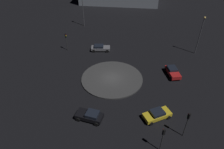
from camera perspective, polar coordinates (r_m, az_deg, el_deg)
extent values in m
plane|color=black|center=(37.64, 0.00, -1.24)|extent=(118.34, 118.34, 0.00)
cylinder|color=#383838|center=(37.57, 0.00, -1.09)|extent=(11.60, 11.60, 0.25)
cube|color=red|center=(39.91, 17.10, 0.62)|extent=(2.32, 4.25, 0.70)
cube|color=black|center=(40.01, 16.97, 1.71)|extent=(1.85, 2.17, 0.41)
cylinder|color=black|center=(39.43, 18.99, -0.93)|extent=(0.31, 0.72, 0.70)
cylinder|color=black|center=(38.70, 16.53, -1.15)|extent=(0.31, 0.72, 0.70)
cylinder|color=black|center=(41.54, 17.47, 1.47)|extent=(0.31, 0.72, 0.70)
cylinder|color=black|center=(40.86, 15.11, 1.31)|extent=(0.31, 0.72, 0.70)
cube|color=slate|center=(46.60, -3.28, 7.60)|extent=(4.35, 1.89, 0.57)
cube|color=black|center=(46.38, -3.82, 8.15)|extent=(2.16, 1.66, 0.45)
cylinder|color=black|center=(47.49, -1.31, 7.84)|extent=(0.69, 0.22, 0.69)
cylinder|color=black|center=(45.85, -1.37, 6.73)|extent=(0.69, 0.22, 0.69)
cylinder|color=black|center=(47.67, -5.11, 7.82)|extent=(0.69, 0.22, 0.69)
cylinder|color=black|center=(46.04, -5.28, 6.71)|extent=(0.69, 0.22, 0.69)
cube|color=black|center=(30.05, -6.54, -11.75)|extent=(4.35, 2.96, 0.66)
cube|color=black|center=(29.47, -5.67, -11.25)|extent=(2.22, 2.09, 0.49)
cylinder|color=black|center=(30.24, -9.75, -12.69)|extent=(0.72, 0.42, 0.69)
cylinder|color=black|center=(31.31, -8.28, -10.33)|extent=(0.72, 0.42, 0.69)
cylinder|color=black|center=(29.34, -4.58, -14.12)|extent=(0.72, 0.42, 0.69)
cylinder|color=black|center=(30.45, -3.29, -11.62)|extent=(0.72, 0.42, 0.69)
cube|color=gold|center=(30.83, 12.84, -11.26)|extent=(4.56, 3.28, 0.60)
cube|color=black|center=(30.45, 12.96, -10.59)|extent=(2.40, 2.21, 0.45)
cylinder|color=black|center=(29.93, 11.25, -13.72)|extent=(0.65, 0.44, 0.61)
cylinder|color=black|center=(30.89, 9.46, -11.41)|extent=(0.65, 0.44, 0.61)
cylinder|color=black|center=(31.31, 16.02, -11.82)|extent=(0.65, 0.44, 0.61)
cylinder|color=black|center=(32.23, 14.14, -9.70)|extent=(0.65, 0.44, 0.61)
cylinder|color=#2D2D2D|center=(28.82, 20.35, -14.10)|extent=(0.12, 0.12, 3.46)
cube|color=black|center=(27.26, 21.31, -11.13)|extent=(0.37, 0.36, 0.90)
sphere|color=#3F0C0C|center=(27.12, 21.19, -10.58)|extent=(0.20, 0.20, 0.20)
sphere|color=#4C380F|center=(27.30, 21.06, -10.97)|extent=(0.20, 0.20, 0.20)
sphere|color=#1EE53F|center=(27.49, 20.94, -11.36)|extent=(0.20, 0.20, 0.20)
cylinder|color=#2D2D2D|center=(47.34, -12.87, 8.58)|extent=(0.12, 0.12, 3.28)
cube|color=black|center=(46.44, -13.22, 10.86)|extent=(0.37, 0.37, 0.90)
sphere|color=#3F0C0C|center=(46.21, -13.16, 11.11)|extent=(0.20, 0.20, 0.20)
sphere|color=yellow|center=(46.32, -13.12, 10.81)|extent=(0.20, 0.20, 0.20)
sphere|color=#0F3819|center=(46.44, -13.07, 10.51)|extent=(0.20, 0.20, 0.20)
cylinder|color=#2D2D2D|center=(26.63, 14.03, -18.47)|extent=(0.12, 0.12, 3.18)
cube|color=black|center=(25.03, 14.72, -15.74)|extent=(0.36, 0.32, 0.90)
sphere|color=red|center=(24.89, 14.63, -15.12)|extent=(0.20, 0.20, 0.20)
sphere|color=#4C380F|center=(25.10, 14.53, -15.51)|extent=(0.20, 0.20, 0.20)
sphere|color=#0F3819|center=(25.31, 14.44, -15.89)|extent=(0.20, 0.20, 0.20)
cylinder|color=#4C4C51|center=(47.72, 23.84, 9.91)|extent=(0.18, 0.18, 8.25)
sphere|color=#F9D166|center=(46.22, 25.14, 14.60)|extent=(0.45, 0.45, 0.45)
cylinder|color=#4C4C51|center=(59.38, -8.31, 17.46)|extent=(0.18, 0.18, 8.36)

